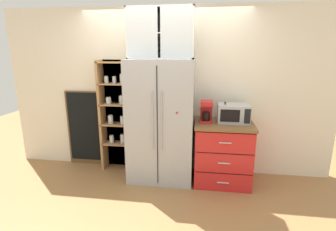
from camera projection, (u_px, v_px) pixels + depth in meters
ground_plane at (161, 177)px, 3.93m from camera, size 10.83×10.83×0.00m
wall_back_cream at (165, 92)px, 4.00m from camera, size 5.12×0.10×2.55m
refrigerator at (161, 121)px, 3.73m from camera, size 0.95×0.67×1.79m
pantry_shelf_column at (117, 114)px, 4.09m from camera, size 0.55×0.27×1.77m
counter_cabinet at (222, 152)px, 3.72m from camera, size 0.82×0.68×0.91m
microwave at (233, 113)px, 3.60m from camera, size 0.44×0.33×0.26m
coffee_maker at (206, 111)px, 3.61m from camera, size 0.17×0.20×0.31m
mug_charcoal at (225, 119)px, 3.59m from camera, size 0.12×0.09×0.10m
bottle_amber at (225, 113)px, 3.58m from camera, size 0.07×0.07×0.30m
upper_cabinet at (161, 34)px, 3.48m from camera, size 0.91×0.32×0.68m
chalkboard_menu at (85, 128)px, 4.27m from camera, size 0.60×0.04×1.27m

